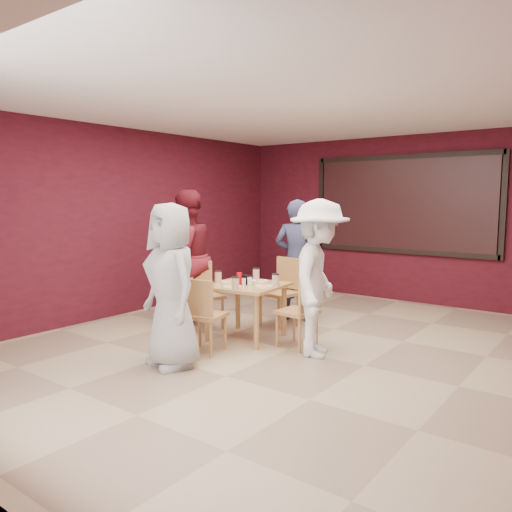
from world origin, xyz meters
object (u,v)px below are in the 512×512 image
Objects in this scene: diner_back at (297,260)px; diner_left at (186,257)px; dining_table at (246,290)px; chair_front at (201,311)px; chair_back at (283,288)px; diner_right at (319,278)px; chair_left at (202,291)px; chair_right at (302,308)px; diner_front at (171,286)px.

diner_back is 1.58m from diner_left.
diner_back is at bearing 90.55° from dining_table.
diner_left is at bearing 141.57° from chair_front.
diner_left is (-1.16, -1.06, 0.06)m from diner_back.
diner_right reaches higher than chair_back.
chair_left is 1.04× the size of chair_right.
chair_back is 1.12m from chair_left.
diner_back is at bearing 125.21° from chair_right.
diner_back reaches higher than chair_front.
chair_left is at bearing 34.94° from diner_back.
chair_front reaches higher than dining_table.
chair_back is 0.50× the size of diner_left.
chair_right is (0.77, 0.07, -0.13)m from dining_table.
diner_front is at bearing -89.53° from chair_back.
chair_back reaches higher than chair_front.
chair_back is at bearing 43.58° from chair_left.
dining_table is 1.22m from diner_left.
diner_right reaches higher than diner_front.
chair_front is at bearing 104.66° from diner_right.
diner_front reaches higher than chair_front.
diner_back is (-0.03, 2.46, 0.01)m from diner_front.
chair_left is 1.61m from diner_front.
chair_left is at bearing -136.42° from chair_back.
chair_right is at bearing 47.76° from diner_right.
chair_right is 2.00m from diner_left.
diner_back is 1.63m from diner_right.
diner_front is at bearing -58.15° from chair_left.
chair_back is 0.53× the size of diner_right.
chair_left is 1.43m from diner_back.
diner_right is (1.07, -1.23, 0.00)m from diner_back.
diner_back is (0.80, 1.13, 0.37)m from chair_left.
diner_right is at bearing 111.42° from diner_back.
diner_left reaches higher than diner_back.
diner_left is 1.07× the size of diner_right.
chair_left is 1.58m from chair_right.
diner_front is at bearing 119.36° from diner_right.
chair_right is (0.79, 0.87, -0.01)m from chair_front.
chair_right is at bearing 47.84° from chair_front.
chair_right is at bearing -44.42° from chair_back.
dining_table is 1.12× the size of chair_front.
diner_right reaches higher than chair_left.
diner_right reaches higher than chair_right.
dining_table is at bearing -3.89° from chair_left.
chair_front is 1.02× the size of chair_right.
diner_front is at bearing 47.74° from diner_left.
chair_back is 2.13m from diner_front.
chair_left is at bearing -179.47° from chair_right.
diner_back is at bearing 107.88° from diner_front.
diner_right is at bearing -2.34° from dining_table.
diner_back reaches higher than chair_right.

